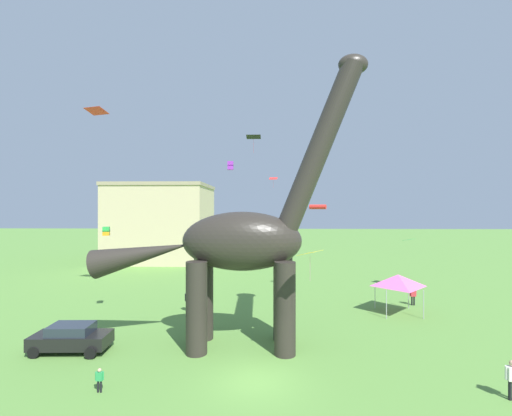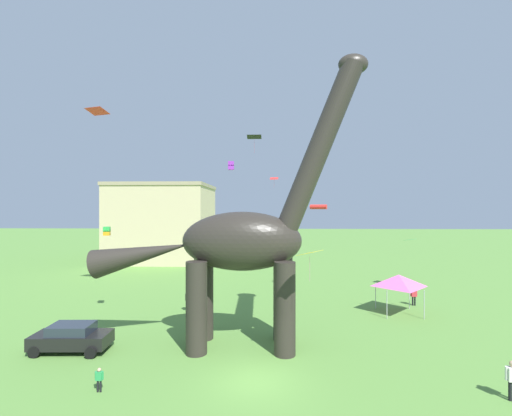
% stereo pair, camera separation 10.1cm
% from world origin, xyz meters
% --- Properties ---
extents(ground_plane, '(240.00, 240.00, 0.00)m').
position_xyz_m(ground_plane, '(0.00, 0.00, 0.00)').
color(ground_plane, '#5B8E3D').
extents(dinosaur_sculpture, '(16.37, 3.47, 17.11)m').
position_xyz_m(dinosaur_sculpture, '(-0.94, 4.13, 6.19)').
color(dinosaur_sculpture, '#2D2823').
rests_on(dinosaur_sculpture, ground_plane).
extents(parked_sedan_left, '(4.27, 2.02, 1.55)m').
position_xyz_m(parked_sedan_left, '(-10.46, 3.05, 0.81)').
color(parked_sedan_left, black).
rests_on(parked_sedan_left, ground_plane).
extents(person_vendor_side, '(0.40, 0.18, 1.06)m').
position_xyz_m(person_vendor_side, '(-6.79, -1.22, 0.64)').
color(person_vendor_side, black).
rests_on(person_vendor_side, ground_plane).
extents(person_far_spectator, '(0.63, 0.28, 1.68)m').
position_xyz_m(person_far_spectator, '(11.00, -1.35, 1.02)').
color(person_far_spectator, black).
rests_on(person_far_spectator, ground_plane).
extents(person_near_flyer, '(0.56, 0.25, 1.50)m').
position_xyz_m(person_near_flyer, '(12.86, 13.20, 0.91)').
color(person_near_flyer, black).
rests_on(person_near_flyer, ground_plane).
extents(person_photographer, '(0.63, 0.28, 1.67)m').
position_xyz_m(person_photographer, '(-5.47, 10.81, 1.01)').
color(person_photographer, '#2D3347').
rests_on(person_photographer, ground_plane).
extents(festival_canopy_tent, '(3.15, 3.15, 3.00)m').
position_xyz_m(festival_canopy_tent, '(10.77, 10.90, 2.54)').
color(festival_canopy_tent, '#B2B2B7').
rests_on(festival_canopy_tent, ground_plane).
extents(kite_apex, '(1.59, 1.57, 0.45)m').
position_xyz_m(kite_apex, '(5.45, 16.39, 8.23)').
color(kite_apex, red).
extents(kite_near_low, '(1.44, 1.54, 1.54)m').
position_xyz_m(kite_near_low, '(2.76, 1.10, 5.89)').
color(kite_near_low, yellow).
extents(kite_mid_left, '(1.51, 1.13, 1.85)m').
position_xyz_m(kite_mid_left, '(-0.73, 20.32, 15.58)').
color(kite_mid_left, black).
extents(kite_far_right, '(1.02, 0.78, 1.22)m').
position_xyz_m(kite_far_right, '(1.42, 23.79, 11.51)').
color(kite_far_right, red).
extents(kite_high_left, '(0.59, 0.59, 0.79)m').
position_xyz_m(kite_high_left, '(-2.80, 16.74, 12.15)').
color(kite_high_left, purple).
extents(kite_mid_right, '(0.54, 0.54, 0.64)m').
position_xyz_m(kite_mid_right, '(-11.09, 8.81, 6.45)').
color(kite_mid_right, green).
extents(kite_far_left, '(1.98, 1.68, 0.35)m').
position_xyz_m(kite_far_left, '(-13.93, 13.15, 16.43)').
color(kite_far_left, red).
extents(kite_mid_center, '(1.42, 1.43, 0.17)m').
position_xyz_m(kite_mid_center, '(14.89, 19.01, 4.97)').
color(kite_mid_center, green).
extents(background_building_block, '(14.45, 13.89, 11.79)m').
position_xyz_m(background_building_block, '(-15.63, 38.39, 5.91)').
color(background_building_block, '#CCB78E').
rests_on(background_building_block, ground_plane).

